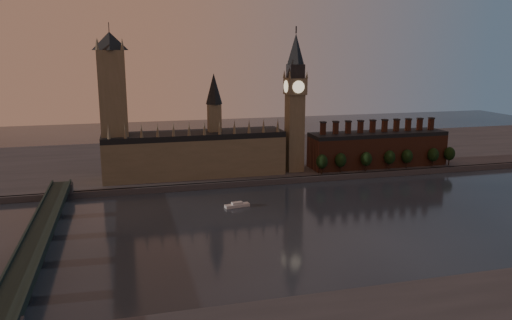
{
  "coord_description": "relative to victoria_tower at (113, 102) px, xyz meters",
  "views": [
    {
      "loc": [
        -113.71,
        -240.88,
        92.62
      ],
      "look_at": [
        -34.68,
        55.0,
        26.3
      ],
      "focal_mm": 35.0,
      "sensor_mm": 36.0,
      "label": 1
    }
  ],
  "objects": [
    {
      "name": "ground",
      "position": [
        120.0,
        -115.0,
        -59.09
      ],
      "size": [
        900.0,
        900.0,
        0.0
      ],
      "primitive_type": "plane",
      "color": "black",
      "rests_on": "ground"
    },
    {
      "name": "north_bank",
      "position": [
        120.0,
        63.04,
        -57.09
      ],
      "size": [
        900.0,
        182.0,
        4.0
      ],
      "color": "#47474C",
      "rests_on": "ground"
    },
    {
      "name": "palace_of_westminster",
      "position": [
        55.59,
        -0.09,
        -37.46
      ],
      "size": [
        130.0,
        30.3,
        74.0
      ],
      "color": "#746A53",
      "rests_on": "north_bank"
    },
    {
      "name": "victoria_tower",
      "position": [
        0.0,
        0.0,
        0.0
      ],
      "size": [
        24.0,
        24.0,
        108.0
      ],
      "color": "#746A53",
      "rests_on": "north_bank"
    },
    {
      "name": "big_ben",
      "position": [
        130.0,
        -5.0,
        -2.26
      ],
      "size": [
        15.0,
        15.0,
        107.0
      ],
      "color": "#746A53",
      "rests_on": "north_bank"
    },
    {
      "name": "chimney_block",
      "position": [
        200.0,
        -5.0,
        -41.27
      ],
      "size": [
        110.0,
        25.0,
        37.0
      ],
      "color": "brown",
      "rests_on": "north_bank"
    },
    {
      "name": "embankment_tree_0",
      "position": [
        146.38,
        -20.49,
        -45.62
      ],
      "size": [
        8.6,
        8.6,
        14.88
      ],
      "color": "black",
      "rests_on": "north_bank"
    },
    {
      "name": "embankment_tree_1",
      "position": [
        161.88,
        -19.54,
        -45.62
      ],
      "size": [
        8.6,
        8.6,
        14.88
      ],
      "color": "black",
      "rests_on": "north_bank"
    },
    {
      "name": "embankment_tree_2",
      "position": [
        182.28,
        -20.92,
        -45.62
      ],
      "size": [
        8.6,
        8.6,
        14.88
      ],
      "color": "black",
      "rests_on": "north_bank"
    },
    {
      "name": "embankment_tree_3",
      "position": [
        202.63,
        -19.87,
        -45.62
      ],
      "size": [
        8.6,
        8.6,
        14.88
      ],
      "color": "black",
      "rests_on": "north_bank"
    },
    {
      "name": "embankment_tree_4",
      "position": [
        217.73,
        -19.89,
        -45.62
      ],
      "size": [
        8.6,
        8.6,
        14.88
      ],
      "color": "black",
      "rests_on": "north_bank"
    },
    {
      "name": "embankment_tree_5",
      "position": [
        240.87,
        -19.98,
        -45.62
      ],
      "size": [
        8.6,
        8.6,
        14.88
      ],
      "color": "black",
      "rests_on": "north_bank"
    },
    {
      "name": "embankment_tree_6",
      "position": [
        255.69,
        -19.91,
        -45.62
      ],
      "size": [
        8.6,
        8.6,
        14.88
      ],
      "color": "black",
      "rests_on": "north_bank"
    },
    {
      "name": "westminster_bridge",
      "position": [
        -35.0,
        -117.7,
        -51.65
      ],
      "size": [
        14.0,
        200.0,
        11.55
      ],
      "color": "#1C2B26",
      "rests_on": "ground"
    },
    {
      "name": "river_boat",
      "position": [
        70.48,
        -70.79,
        -57.91
      ],
      "size": [
        15.87,
        6.68,
        3.08
      ],
      "rotation": [
        0.0,
        0.0,
        0.15
      ],
      "color": "silver",
      "rests_on": "ground"
    }
  ]
}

